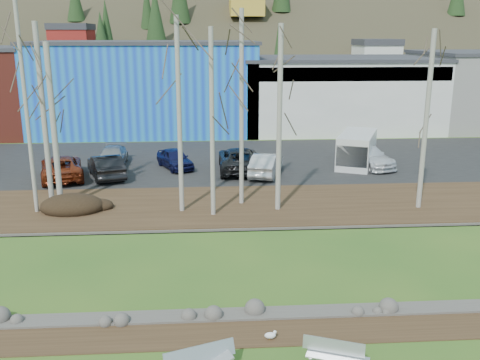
{
  "coord_description": "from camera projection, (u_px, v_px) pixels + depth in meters",
  "views": [
    {
      "loc": [
        -0.73,
        -12.59,
        8.95
      ],
      "look_at": [
        0.86,
        10.85,
        2.5
      ],
      "focal_mm": 40.0,
      "sensor_mm": 36.0,
      "label": 1
    }
  ],
  "objects": [
    {
      "name": "car_5",
      "position": [
        266.0,
        164.0,
        34.24
      ],
      "size": [
        2.75,
        4.65,
        1.45
      ],
      "primitive_type": "imported",
      "rotation": [
        0.0,
        0.0,
        2.84
      ],
      "color": "silver",
      "rests_on": "parking_lot"
    },
    {
      "name": "dirt_mound",
      "position": [
        72.0,
        205.0,
        27.43
      ],
      "size": [
        3.23,
        2.28,
        0.63
      ],
      "primitive_type": "ellipsoid",
      "color": "black",
      "rests_on": "far_bank"
    },
    {
      "name": "car_6",
      "position": [
        239.0,
        159.0,
        35.32
      ],
      "size": [
        2.65,
        5.66,
        1.57
      ],
      "primitive_type": "imported",
      "rotation": [
        0.0,
        0.0,
        3.13
      ],
      "color": "black",
      "rests_on": "parking_lot"
    },
    {
      "name": "birch_1",
      "position": [
        25.0,
        93.0,
        25.8
      ],
      "size": [
        0.2,
        0.2,
        12.08
      ],
      "color": "beige",
      "rests_on": "far_bank"
    },
    {
      "name": "seagull",
      "position": [
        271.0,
        335.0,
        16.12
      ],
      "size": [
        0.41,
        0.19,
        0.3
      ],
      "rotation": [
        0.0,
        0.0,
        0.22
      ],
      "color": "gold",
      "rests_on": "ground"
    },
    {
      "name": "far_bank_rocks",
      "position": [
        221.0,
        228.0,
        25.41
      ],
      "size": [
        80.0,
        0.8,
        0.46
      ],
      "primitive_type": null,
      "color": "#47423D",
      "rests_on": "ground"
    },
    {
      "name": "birch_6",
      "position": [
        279.0,
        120.0,
        26.56
      ],
      "size": [
        0.26,
        0.26,
        9.29
      ],
      "color": "beige",
      "rests_on": "far_bank"
    },
    {
      "name": "river",
      "position": [
        225.0,
        264.0,
        21.46
      ],
      "size": [
        80.0,
        8.0,
        0.9
      ],
      "primitive_type": null,
      "color": "black",
      "rests_on": "ground"
    },
    {
      "name": "van_white",
      "position": [
        356.0,
        150.0,
        36.68
      ],
      "size": [
        3.96,
        5.52,
        2.23
      ],
      "rotation": [
        0.0,
        0.0,
        -0.41
      ],
      "color": "white",
      "rests_on": "parking_lot"
    },
    {
      "name": "far_bank",
      "position": [
        219.0,
        206.0,
        28.46
      ],
      "size": [
        80.0,
        7.0,
        0.15
      ],
      "primitive_type": "cube",
      "color": "#382616",
      "rests_on": "ground"
    },
    {
      "name": "birch_2",
      "position": [
        54.0,
        128.0,
        26.87
      ],
      "size": [
        0.29,
        0.29,
        8.44
      ],
      "color": "beige",
      "rests_on": "far_bank"
    },
    {
      "name": "building_blue",
      "position": [
        148.0,
        86.0,
        50.56
      ],
      "size": [
        20.4,
        12.24,
        8.3
      ],
      "color": "#2081CF",
      "rests_on": "ground"
    },
    {
      "name": "parking_lot",
      "position": [
        215.0,
        161.0,
        38.57
      ],
      "size": [
        80.0,
        14.0,
        0.14
      ],
      "primitive_type": "cube",
      "color": "black",
      "rests_on": "ground"
    },
    {
      "name": "car_8",
      "position": [
        104.0,
        166.0,
        33.7
      ],
      "size": [
        2.93,
        4.66,
        1.45
      ],
      "primitive_type": "imported",
      "rotation": [
        0.0,
        0.0,
        3.49
      ],
      "color": "black",
      "rests_on": "parking_lot"
    },
    {
      "name": "birch_4",
      "position": [
        242.0,
        110.0,
        27.45
      ],
      "size": [
        0.23,
        0.23,
        10.02
      ],
      "color": "beige",
      "rests_on": "far_bank"
    },
    {
      "name": "birch_0",
      "position": [
        44.0,
        118.0,
        26.97
      ],
      "size": [
        0.27,
        0.27,
        9.4
      ],
      "color": "beige",
      "rests_on": "far_bank"
    },
    {
      "name": "birch_3",
      "position": [
        179.0,
        117.0,
        26.27
      ],
      "size": [
        0.24,
        0.24,
        9.66
      ],
      "color": "beige",
      "rests_on": "far_bank"
    },
    {
      "name": "birch_5",
      "position": [
        212.0,
        125.0,
        25.76
      ],
      "size": [
        0.23,
        0.23,
        9.13
      ],
      "color": "beige",
      "rests_on": "far_bank"
    },
    {
      "name": "building_white",
      "position": [
        335.0,
        93.0,
        51.92
      ],
      "size": [
        18.36,
        12.24,
        6.8
      ],
      "color": "beige",
      "rests_on": "ground"
    },
    {
      "name": "car_4",
      "position": [
        175.0,
        159.0,
        36.08
      ],
      "size": [
        2.98,
        4.15,
        1.31
      ],
      "primitive_type": "imported",
      "rotation": [
        0.0,
        0.0,
        0.42
      ],
      "color": "#131642",
      "rests_on": "parking_lot"
    },
    {
      "name": "dirt_strip",
      "position": [
        231.0,
        332.0,
        16.55
      ],
      "size": [
        80.0,
        1.8,
        0.03
      ],
      "primitive_type": "cube",
      "color": "#382616",
      "rests_on": "ground"
    },
    {
      "name": "birch_7",
      "position": [
        426.0,
        122.0,
        26.89
      ],
      "size": [
        0.25,
        0.25,
        9.05
      ],
      "color": "beige",
      "rests_on": "far_bank"
    },
    {
      "name": "car_2",
      "position": [
        62.0,
        167.0,
        33.46
      ],
      "size": [
        3.72,
        5.72,
        1.46
      ],
      "primitive_type": "imported",
      "rotation": [
        0.0,
        0.0,
        3.41
      ],
      "color": "maroon",
      "rests_on": "parking_lot"
    },
    {
      "name": "car_1",
      "position": [
        108.0,
        166.0,
        33.71
      ],
      "size": [
        2.93,
        4.66,
        1.45
      ],
      "primitive_type": "imported",
      "rotation": [
        0.0,
        0.0,
        3.49
      ],
      "color": "black",
      "rests_on": "parking_lot"
    },
    {
      "name": "car_7",
      "position": [
        367.0,
        156.0,
        36.56
      ],
      "size": [
        3.42,
        5.29,
        1.42
      ],
      "primitive_type": "imported",
      "rotation": [
        0.0,
        0.0,
        0.32
      ],
      "color": "white",
      "rests_on": "parking_lot"
    },
    {
      "name": "bench_intact",
      "position": [
        336.0,
        356.0,
        14.61
      ],
      "size": [
        1.77,
        1.08,
        0.85
      ],
      "rotation": [
        0.0,
        0.0,
        -0.37
      ],
      "color": "silver",
      "rests_on": "ground"
    },
    {
      "name": "near_bank_rocks",
      "position": [
        230.0,
        316.0,
        17.52
      ],
      "size": [
        80.0,
        0.8,
        0.5
      ],
      "primitive_type": null,
      "color": "#47423D",
      "rests_on": "ground"
    },
    {
      "name": "car_3",
      "position": [
        112.0,
        157.0,
        36.66
      ],
      "size": [
        1.9,
        4.49,
        1.29
      ],
      "primitive_type": "imported",
      "rotation": [
        0.0,
        0.0,
        0.02
      ],
      "color": "gray",
      "rests_on": "parking_lot"
    }
  ]
}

